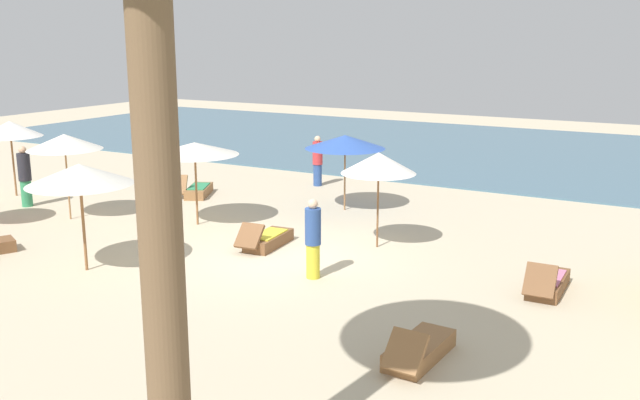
% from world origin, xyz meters
% --- Properties ---
extents(ground_plane, '(60.00, 60.00, 0.00)m').
position_xyz_m(ground_plane, '(0.00, 0.00, 0.00)').
color(ground_plane, beige).
extents(ocean_water, '(48.00, 16.00, 0.06)m').
position_xyz_m(ocean_water, '(0.00, 17.00, 0.03)').
color(ocean_water, '#476B7F').
rests_on(ocean_water, ground_plane).
extents(umbrella_0, '(1.75, 1.75, 2.26)m').
position_xyz_m(umbrella_0, '(1.55, 1.86, 2.02)').
color(umbrella_0, brown).
rests_on(umbrella_0, ground_plane).
extents(umbrella_2, '(1.90, 1.90, 2.33)m').
position_xyz_m(umbrella_2, '(-10.58, 1.37, 2.09)').
color(umbrella_2, brown).
rests_on(umbrella_2, ground_plane).
extents(umbrella_3, '(2.27, 2.27, 2.16)m').
position_xyz_m(umbrella_3, '(-0.80, 4.73, 1.96)').
color(umbrella_3, olive).
rests_on(umbrella_3, ground_plane).
extents(umbrella_4, '(1.98, 1.98, 2.33)m').
position_xyz_m(umbrella_4, '(-6.83, 0.16, 2.12)').
color(umbrella_4, olive).
rests_on(umbrella_4, ground_plane).
extents(umbrella_5, '(2.20, 2.20, 2.30)m').
position_xyz_m(umbrella_5, '(-3.16, -2.69, 2.08)').
color(umbrella_5, brown).
rests_on(umbrella_5, ground_plane).
extents(umbrella_8, '(2.29, 2.29, 2.19)m').
position_xyz_m(umbrella_8, '(-3.46, 1.41, 2.03)').
color(umbrella_8, brown).
rests_on(umbrella_8, ground_plane).
extents(lounger_0, '(0.64, 1.68, 0.72)m').
position_xyz_m(lounger_0, '(5.70, 0.75, 0.18)').
color(lounger_0, brown).
rests_on(lounger_0, ground_plane).
extents(lounger_1, '(0.74, 1.75, 0.67)m').
position_xyz_m(lounger_1, '(-0.74, 0.61, 0.18)').
color(lounger_1, brown).
rests_on(lounger_1, ground_plane).
extents(lounger_3, '(1.26, 1.76, 0.71)m').
position_xyz_m(lounger_3, '(-5.64, 4.09, 0.18)').
color(lounger_3, olive).
rests_on(lounger_3, ground_plane).
extents(lounger_4, '(0.68, 1.73, 0.68)m').
position_xyz_m(lounger_4, '(4.61, -3.29, 0.17)').
color(lounger_4, olive).
rests_on(lounger_4, ground_plane).
extents(person_0, '(0.46, 0.46, 1.67)m').
position_xyz_m(person_0, '(-3.10, 7.25, 0.84)').
color(person_0, '#2D4C8C').
rests_on(person_0, ground_plane).
extents(person_1, '(0.39, 0.39, 1.77)m').
position_xyz_m(person_1, '(-9.10, 0.59, 0.89)').
color(person_1, '#338C59').
rests_on(person_1, ground_plane).
extents(person_2, '(0.34, 0.34, 1.67)m').
position_xyz_m(person_2, '(1.31, -0.77, 0.84)').
color(person_2, yellow).
rests_on(person_2, ground_plane).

